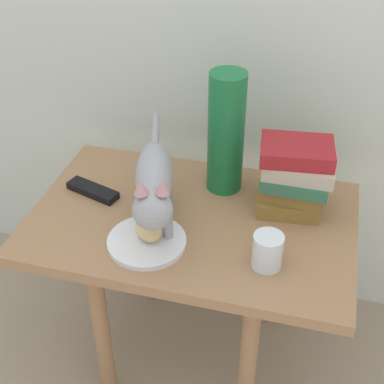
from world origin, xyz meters
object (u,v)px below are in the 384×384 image
(green_vase, at_px, (226,133))
(tv_remote, at_px, (93,190))
(plate, at_px, (147,242))
(book_stack, at_px, (294,177))
(cat, at_px, (154,183))
(bread_roll, at_px, (149,229))
(candle_jar, at_px, (267,252))
(side_table, at_px, (192,241))

(green_vase, height_order, tv_remote, green_vase)
(plate, bearing_deg, book_stack, 35.40)
(plate, distance_m, cat, 0.14)
(bread_roll, height_order, book_stack, book_stack)
(candle_jar, bearing_deg, cat, 166.98)
(cat, bearing_deg, green_vase, 59.35)
(plate, distance_m, green_vase, 0.35)
(plate, bearing_deg, candle_jar, 0.33)
(cat, bearing_deg, side_table, 37.10)
(side_table, relative_size, book_stack, 4.24)
(book_stack, height_order, green_vase, green_vase)
(book_stack, height_order, candle_jar, book_stack)
(tv_remote, bearing_deg, book_stack, 24.73)
(side_table, height_order, bread_roll, bread_roll)
(side_table, height_order, green_vase, green_vase)
(green_vase, bearing_deg, cat, -120.65)
(book_stack, xyz_separation_m, green_vase, (-0.19, 0.06, 0.07))
(bread_roll, relative_size, tv_remote, 0.53)
(cat, bearing_deg, tv_remote, 156.73)
(plate, xyz_separation_m, green_vase, (0.13, 0.28, 0.16))
(green_vase, distance_m, candle_jar, 0.35)
(tv_remote, bearing_deg, side_table, 11.05)
(side_table, relative_size, candle_jar, 9.69)
(candle_jar, bearing_deg, side_table, 149.17)
(side_table, xyz_separation_m, plate, (-0.08, -0.13, 0.09))
(plate, relative_size, cat, 0.41)
(bread_roll, bearing_deg, tv_remote, 144.75)
(plate, distance_m, tv_remote, 0.26)
(side_table, distance_m, green_vase, 0.30)
(tv_remote, bearing_deg, candle_jar, -0.20)
(cat, bearing_deg, plate, -91.35)
(green_vase, height_order, candle_jar, green_vase)
(side_table, distance_m, book_stack, 0.31)
(bread_roll, bearing_deg, green_vase, 65.29)
(plate, relative_size, tv_remote, 1.27)
(book_stack, xyz_separation_m, tv_remote, (-0.52, -0.07, -0.09))
(bread_roll, distance_m, book_stack, 0.39)
(side_table, distance_m, tv_remote, 0.30)
(plate, bearing_deg, bread_roll, 71.76)
(green_vase, xyz_separation_m, candle_jar, (0.16, -0.28, -0.13))
(bread_roll, height_order, tv_remote, bread_roll)
(candle_jar, bearing_deg, green_vase, 119.52)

